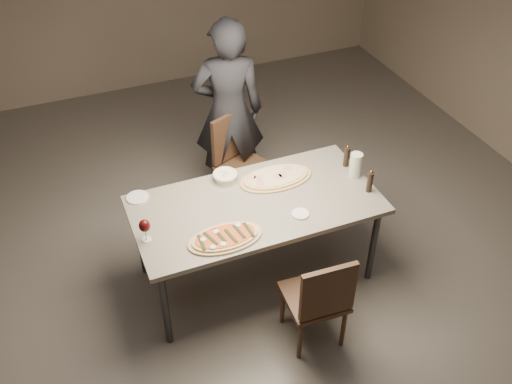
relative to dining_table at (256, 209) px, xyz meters
name	(u,v)px	position (x,y,z in m)	size (l,w,h in m)	color
room	(256,127)	(0.00, 0.00, 0.71)	(7.00, 7.00, 7.00)	#5A544E
dining_table	(256,209)	(0.00, 0.00, 0.00)	(1.80, 0.90, 0.75)	gray
zucchini_pizza	(225,238)	(-0.34, -0.28, 0.07)	(0.52, 0.29, 0.05)	tan
ham_pizza	(276,178)	(0.25, 0.20, 0.07)	(0.58, 0.32, 0.04)	tan
bread_basket	(225,176)	(-0.12, 0.34, 0.10)	(0.19, 0.19, 0.07)	beige
oil_dish	(300,214)	(0.24, -0.24, 0.06)	(0.12, 0.12, 0.01)	white
pepper_mill_left	(347,156)	(0.83, 0.16, 0.15)	(0.05, 0.05, 0.19)	black
pepper_mill_right	(370,182)	(0.83, -0.19, 0.15)	(0.05, 0.05, 0.19)	black
carafe	(356,165)	(0.83, 0.02, 0.16)	(0.09, 0.09, 0.20)	silver
wine_glass	(145,226)	(-0.83, -0.08, 0.18)	(0.08, 0.08, 0.17)	silver
side_plate	(138,197)	(-0.79, 0.38, 0.06)	(0.16, 0.16, 0.01)	white
chair_near	(320,297)	(0.15, -0.77, -0.22)	(0.42, 0.42, 0.84)	#442C1C
chair_far	(239,157)	(0.21, 0.92, -0.19)	(0.55, 0.55, 0.89)	#442C1C
diner	(228,112)	(0.20, 1.13, 0.16)	(0.62, 0.41, 1.70)	black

